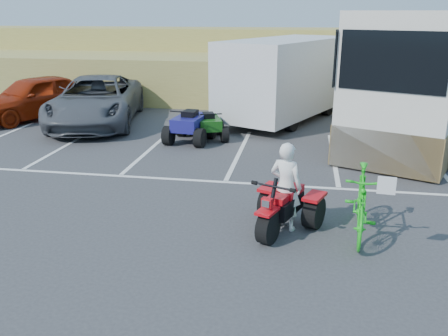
% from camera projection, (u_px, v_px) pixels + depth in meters
% --- Properties ---
extents(ground, '(100.00, 100.00, 0.00)m').
position_uv_depth(ground, '(205.00, 224.00, 9.26)').
color(ground, '#373739').
rests_on(ground, ground).
extents(parking_stripes, '(28.00, 5.16, 0.01)m').
position_uv_depth(parking_stripes, '(266.00, 163.00, 12.93)').
color(parking_stripes, white).
rests_on(parking_stripes, ground).
extents(grass_embankment, '(40.00, 8.50, 3.10)m').
position_uv_depth(grass_embankment, '(269.00, 65.00, 23.30)').
color(grass_embankment, '#998F45').
rests_on(grass_embankment, ground).
extents(red_trike_atv, '(1.75, 1.98, 1.07)m').
position_uv_depth(red_trike_atv, '(281.00, 231.00, 8.97)').
color(red_trike_atv, red).
rests_on(red_trike_atv, ground).
extents(rider, '(0.72, 0.60, 1.70)m').
position_uv_depth(rider, '(286.00, 186.00, 8.82)').
color(rider, white).
rests_on(rider, ground).
extents(green_dirt_bike, '(0.81, 2.19, 1.29)m').
position_uv_depth(green_dirt_bike, '(361.00, 202.00, 8.62)').
color(green_dirt_bike, '#14BF19').
rests_on(green_dirt_bike, ground).
extents(grey_pickup, '(4.10, 6.60, 1.70)m').
position_uv_depth(grey_pickup, '(96.00, 100.00, 17.29)').
color(grey_pickup, '#4B4D53').
rests_on(grey_pickup, ground).
extents(red_car, '(3.99, 5.15, 1.64)m').
position_uv_depth(red_car, '(35.00, 97.00, 18.19)').
color(red_car, '#922207').
rests_on(red_car, ground).
extents(cargo_trailer, '(4.98, 6.90, 2.99)m').
position_uv_depth(cargo_trailer, '(286.00, 77.00, 17.74)').
color(cargo_trailer, silver).
rests_on(cargo_trailer, ground).
extents(rv_motorhome, '(6.74, 11.10, 3.91)m').
position_uv_depth(rv_motorhome, '(429.00, 82.00, 15.80)').
color(rv_motorhome, silver).
rests_on(rv_motorhome, ground).
extents(quad_atv_blue, '(1.46, 1.84, 1.11)m').
position_uv_depth(quad_atv_blue, '(191.00, 141.00, 15.12)').
color(quad_atv_blue, navy).
rests_on(quad_atv_blue, ground).
extents(quad_atv_green, '(1.52, 1.74, 0.96)m').
position_uv_depth(quad_atv_green, '(209.00, 139.00, 15.42)').
color(quad_atv_green, '#154F12').
rests_on(quad_atv_green, ground).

